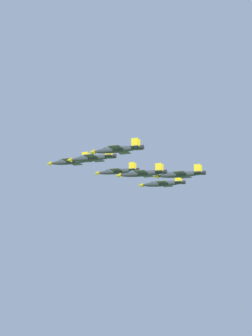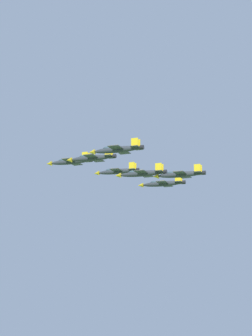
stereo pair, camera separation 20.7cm
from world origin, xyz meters
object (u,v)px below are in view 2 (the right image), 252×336
object	(u,v)px
jet_trailing	(180,174)
jet_right_outer	(162,184)
jet_left_wingman	(92,158)
jet_right_wingman	(117,171)
jet_left_outer	(117,149)
jet_slot_rear	(142,173)
jet_lead	(70,162)

from	to	relation	value
jet_trailing	jet_right_outer	bearing A→B (deg)	-60.06
jet_left_wingman	jet_right_wingman	distance (m)	20.48
jet_left_wingman	jet_right_outer	bearing A→B (deg)	-112.32
jet_left_outer	jet_slot_rear	bearing A→B (deg)	-89.67
jet_left_wingman	jet_slot_rear	world-z (taller)	jet_left_wingman
jet_lead	jet_right_wingman	distance (m)	15.94
jet_left_outer	jet_right_outer	xyz separation A→B (m)	(36.97, 17.62, -1.79)
jet_lead	jet_right_outer	size ratio (longest dim) A/B	0.98
jet_left_outer	jet_slot_rear	size ratio (longest dim) A/B	0.99
jet_left_outer	jet_trailing	bearing A→B (deg)	-120.14
jet_left_wingman	jet_right_wingman	world-z (taller)	jet_right_wingman
jet_left_outer	jet_right_wingman	bearing A→B (deg)	-68.26
jet_left_wingman	jet_right_outer	distance (m)	33.11
jet_lead	jet_trailing	world-z (taller)	jet_lead
jet_lead	jet_right_wingman	bearing A→B (deg)	-140.01
jet_right_outer	jet_trailing	size ratio (longest dim) A/B	1.01
jet_right_wingman	jet_trailing	world-z (taller)	jet_right_wingman
jet_trailing	jet_left_wingman	bearing A→B (deg)	22.50
jet_right_outer	jet_lead	bearing A→B (deg)	39.50
jet_lead	jet_trailing	xyz separation A→B (m)	(15.55, -32.62, -6.97)
jet_right_wingman	jet_left_outer	world-z (taller)	jet_right_wingman
jet_lead	jet_slot_rear	distance (m)	24.77
jet_left_wingman	jet_slot_rear	xyz separation A→B (m)	(14.43, -6.47, -3.57)
jet_left_wingman	jet_lead	bearing A→B (deg)	-41.27
jet_left_wingman	jet_left_outer	distance (m)	15.84
jet_right_wingman	jet_left_outer	xyz separation A→B (m)	(-22.55, -24.09, -1.18)
jet_left_wingman	jet_trailing	xyz separation A→B (m)	(19.61, -17.34, -4.80)
jet_left_wingman	jet_slot_rear	size ratio (longest dim) A/B	0.96
jet_left_wingman	jet_left_outer	bearing A→B (deg)	138.73
jet_right_outer	jet_left_wingman	bearing A→B (deg)	67.72
jet_right_wingman	jet_right_outer	bearing A→B (deg)	-139.00
jet_lead	jet_slot_rear	world-z (taller)	jet_lead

